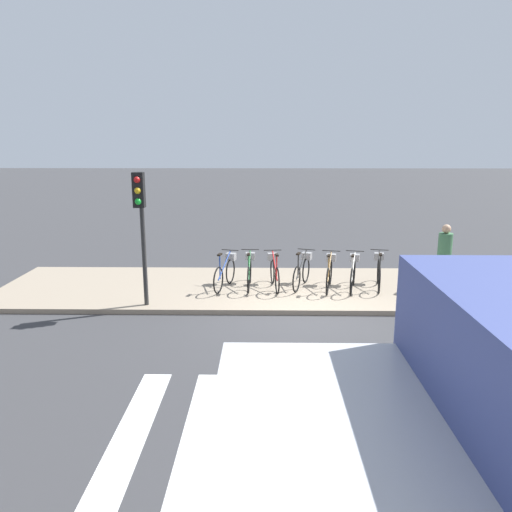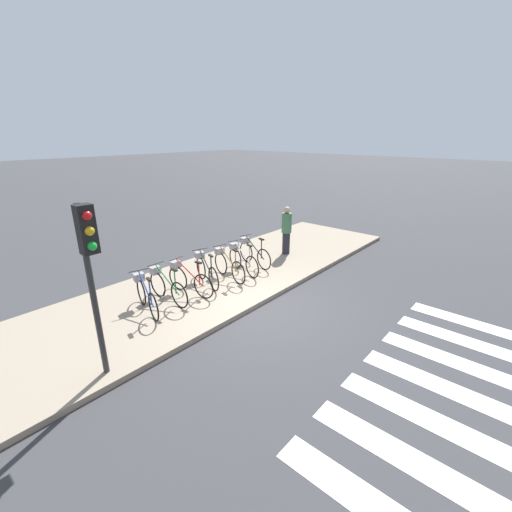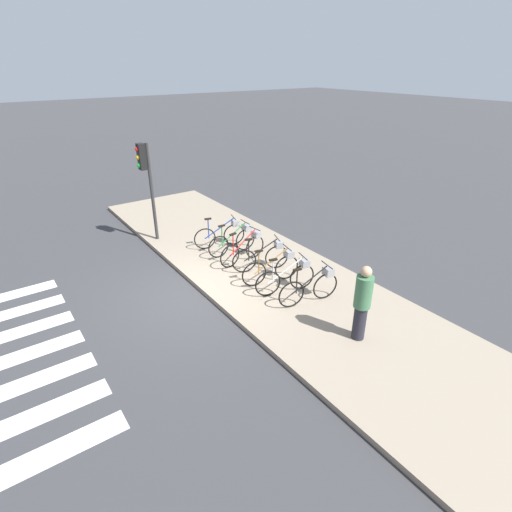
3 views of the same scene
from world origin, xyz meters
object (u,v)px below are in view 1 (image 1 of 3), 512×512
(parked_bicycle_4, at_px, (330,272))
(parked_bicycle_3, at_px, (302,270))
(parked_bicycle_5, at_px, (353,272))
(traffic_light, at_px, (141,211))
(parked_bicycle_0, at_px, (226,271))
(parked_bicycle_1, at_px, (250,270))
(pedestrian, at_px, (444,256))
(parked_bicycle_6, at_px, (379,271))
(parked_bicycle_2, at_px, (274,271))

(parked_bicycle_4, bearing_deg, parked_bicycle_3, 165.17)
(parked_bicycle_5, relative_size, traffic_light, 0.51)
(parked_bicycle_5, height_order, traffic_light, traffic_light)
(traffic_light, bearing_deg, parked_bicycle_0, 41.87)
(parked_bicycle_0, xyz_separation_m, parked_bicycle_4, (2.62, -0.06, 0.00))
(parked_bicycle_1, bearing_deg, pedestrian, -1.50)
(parked_bicycle_6, xyz_separation_m, pedestrian, (1.56, -0.15, 0.43))
(parked_bicycle_4, distance_m, pedestrian, 2.87)
(parked_bicycle_0, height_order, parked_bicycle_5, same)
(parked_bicycle_0, height_order, parked_bicycle_6, same)
(parked_bicycle_0, height_order, parked_bicycle_3, same)
(parked_bicycle_0, xyz_separation_m, parked_bicycle_6, (3.89, 0.08, 0.00))
(parked_bicycle_0, height_order, parked_bicycle_4, same)
(parked_bicycle_3, bearing_deg, pedestrian, -3.06)
(parked_bicycle_5, height_order, pedestrian, pedestrian)
(parked_bicycle_0, relative_size, parked_bicycle_5, 0.99)
(parked_bicycle_4, distance_m, parked_bicycle_6, 1.28)
(parked_bicycle_2, xyz_separation_m, parked_bicycle_5, (1.98, -0.06, 0.00))
(parked_bicycle_4, relative_size, parked_bicycle_5, 1.01)
(parked_bicycle_6, bearing_deg, parked_bicycle_3, 178.98)
(parked_bicycle_6, relative_size, pedestrian, 0.94)
(parked_bicycle_0, bearing_deg, parked_bicycle_5, -1.13)
(parked_bicycle_5, bearing_deg, parked_bicycle_6, 12.32)
(parked_bicycle_3, height_order, pedestrian, pedestrian)
(parked_bicycle_1, distance_m, parked_bicycle_5, 2.62)
(parked_bicycle_5, bearing_deg, parked_bicycle_4, 179.49)
(parked_bicycle_3, bearing_deg, parked_bicycle_2, -170.46)
(parked_bicycle_5, relative_size, pedestrian, 0.93)
(parked_bicycle_2, bearing_deg, parked_bicycle_6, 1.87)
(traffic_light, bearing_deg, pedestrian, 11.55)
(parked_bicycle_1, height_order, parked_bicycle_3, same)
(parked_bicycle_5, height_order, parked_bicycle_6, same)
(traffic_light, bearing_deg, parked_bicycle_3, 24.26)
(parked_bicycle_1, bearing_deg, parked_bicycle_0, -174.42)
(parked_bicycle_3, height_order, parked_bicycle_5, same)
(parked_bicycle_2, distance_m, parked_bicycle_3, 0.73)
(pedestrian, bearing_deg, parked_bicycle_2, 179.11)
(parked_bicycle_1, relative_size, parked_bicycle_6, 1.01)
(parked_bicycle_4, height_order, pedestrian, pedestrian)
(parked_bicycle_6, bearing_deg, parked_bicycle_4, -173.59)
(parked_bicycle_4, height_order, parked_bicycle_5, same)
(pedestrian, bearing_deg, parked_bicycle_3, 176.94)
(parked_bicycle_1, bearing_deg, traffic_light, -145.46)
(parked_bicycle_6, height_order, pedestrian, pedestrian)
(parked_bicycle_3, xyz_separation_m, parked_bicycle_6, (1.94, -0.03, 0.00))
(parked_bicycle_4, bearing_deg, parked_bicycle_1, 176.69)
(parked_bicycle_5, xyz_separation_m, parked_bicycle_6, (0.68, 0.15, 0.00))
(parked_bicycle_4, xyz_separation_m, pedestrian, (2.83, -0.01, 0.43))
(parked_bicycle_5, bearing_deg, pedestrian, -0.13)
(parked_bicycle_4, bearing_deg, parked_bicycle_6, 6.41)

